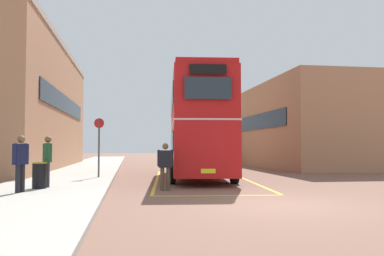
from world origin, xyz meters
name	(u,v)px	position (x,y,z in m)	size (l,w,h in m)	color
ground_plane	(193,171)	(0.00, 14.40, 0.00)	(135.60, 135.60, 0.00)	brown
sidewalk_left	(87,169)	(-6.50, 16.80, 0.07)	(4.00, 57.60, 0.14)	#A39E93
brick_building_left	(15,107)	(-11.28, 17.96, 4.10)	(6.49, 20.95, 8.19)	#AD7A56
depot_building_right	(304,127)	(9.38, 19.39, 3.01)	(7.83, 16.56, 6.02)	#AD7A56
double_decker_bus	(198,126)	(-0.57, 9.27, 2.51)	(3.44, 10.41, 4.75)	black
single_deck_bus	(201,145)	(3.17, 29.52, 1.64)	(3.62, 9.70, 3.02)	black
pedestrian_boarding	(165,163)	(-2.59, 3.86, 0.92)	(0.54, 0.27, 1.61)	#473828
pedestrian_waiting_near	(47,157)	(-6.56, 4.29, 1.14)	(0.38, 0.55, 1.72)	#2D2D38
pedestrian_waiting_far	(21,159)	(-7.01, 2.70, 1.12)	(0.39, 0.53, 1.69)	black
litter_bin	(39,175)	(-6.70, 3.81, 0.57)	(0.47, 0.47, 0.85)	black
bus_stop_sign	(99,142)	(-5.17, 8.51, 1.72)	(0.44, 0.10, 2.63)	#4C4C51
bay_marking_yellow	(203,181)	(-0.65, 7.37, 0.00)	(5.25, 12.59, 0.01)	gold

